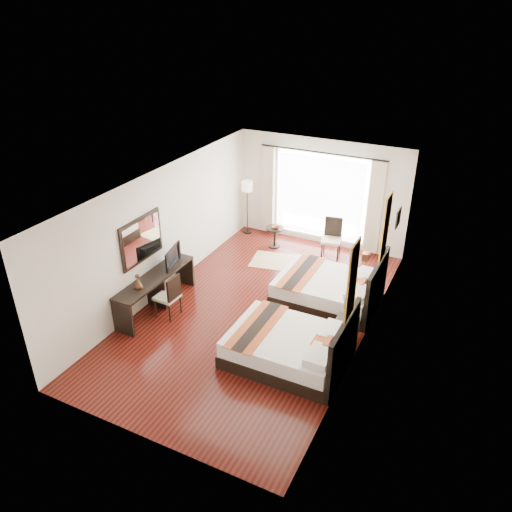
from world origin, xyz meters
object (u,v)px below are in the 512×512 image
at_px(bed_near, 291,347).
at_px(table_lamp, 350,306).
at_px(side_table, 275,237).
at_px(fruit_bowl, 276,227).
at_px(nightstand, 345,332).
at_px(window_chair, 331,246).
at_px(bed_far, 330,289).
at_px(console_desk, 156,292).
at_px(desk_chair, 169,303).
at_px(floor_lamp, 247,190).
at_px(television, 170,256).
at_px(vase, 345,323).

xyz_separation_m(bed_near, table_lamp, (0.73, 1.08, 0.46)).
height_order(bed_near, side_table, bed_near).
bearing_deg(fruit_bowl, side_table, 155.49).
relative_size(nightstand, fruit_bowl, 2.54).
xyz_separation_m(bed_near, fruit_bowl, (-2.14, 4.07, 0.26)).
relative_size(table_lamp, window_chair, 0.39).
relative_size(bed_far, nightstand, 4.20).
xyz_separation_m(console_desk, desk_chair, (0.41, -0.15, -0.09)).
bearing_deg(desk_chair, bed_near, 177.76).
bearing_deg(bed_far, console_desk, -150.37).
distance_m(console_desk, fruit_bowl, 3.86).
bearing_deg(bed_near, desk_chair, 175.46).
height_order(side_table, fruit_bowl, fruit_bowl).
relative_size(bed_near, desk_chair, 2.23).
xyz_separation_m(desk_chair, floor_lamp, (-0.40, 4.34, 0.97)).
height_order(console_desk, desk_chair, desk_chair).
distance_m(nightstand, table_lamp, 0.54).
bearing_deg(window_chair, television, -47.73).
bearing_deg(table_lamp, desk_chair, -166.51).
relative_size(table_lamp, console_desk, 0.18).
height_order(floor_lamp, side_table, floor_lamp).
xyz_separation_m(table_lamp, television, (-3.95, -0.16, 0.20)).
bearing_deg(bed_near, window_chair, 99.03).
bearing_deg(table_lamp, side_table, 134.11).
xyz_separation_m(bed_far, console_desk, (-3.23, -1.84, 0.07)).
bearing_deg(fruit_bowl, floor_lamp, 155.43).
distance_m(vase, side_table, 4.40).
relative_size(bed_near, vase, 16.48).
relative_size(television, window_chair, 0.73).
relative_size(table_lamp, vase, 3.08).
bearing_deg(side_table, television, -108.19).
distance_m(floor_lamp, fruit_bowl, 1.38).
bearing_deg(desk_chair, bed_far, -142.58).
bearing_deg(fruit_bowl, vase, -48.54).
bearing_deg(table_lamp, nightstand, -99.93).
bearing_deg(bed_far, desk_chair, -144.88).
bearing_deg(nightstand, desk_chair, -168.37).
height_order(bed_near, vase, bed_near).
bearing_deg(bed_near, nightstand, 53.23).
height_order(bed_near, window_chair, bed_near).
relative_size(bed_near, nightstand, 4.16).
relative_size(floor_lamp, fruit_bowl, 7.49).
bearing_deg(bed_near, floor_lamp, 125.28).
relative_size(fruit_bowl, window_chair, 0.20).
bearing_deg(vase, bed_near, -132.82).
height_order(table_lamp, console_desk, table_lamp).
distance_m(side_table, fruit_bowl, 0.30).
bearing_deg(floor_lamp, bed_far, -36.21).
relative_size(bed_far, desk_chair, 2.25).
distance_m(console_desk, television, 0.81).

